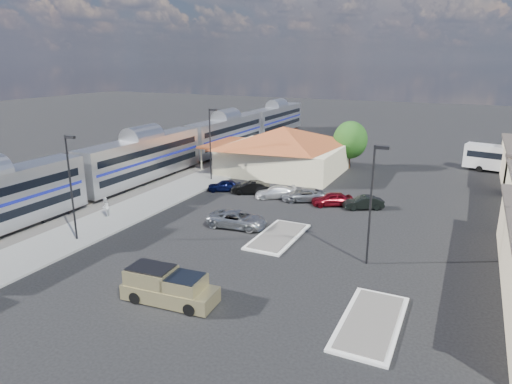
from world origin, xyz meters
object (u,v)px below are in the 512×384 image
at_px(pickup_truck, 170,287).
at_px(station_depot, 283,149).
at_px(suv, 237,219).
at_px(coach_bus, 510,159).

bearing_deg(pickup_truck, station_depot, 6.54).
height_order(station_depot, suv, station_depot).
relative_size(pickup_truck, suv, 1.12).
height_order(station_depot, pickup_truck, station_depot).
height_order(station_depot, coach_bus, station_depot).
relative_size(station_depot, suv, 3.35).
bearing_deg(suv, coach_bus, -41.61).
xyz_separation_m(station_depot, suv, (4.26, -21.31, -2.37)).
bearing_deg(coach_bus, pickup_truck, 168.17).
distance_m(pickup_truck, coach_bus, 51.38).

